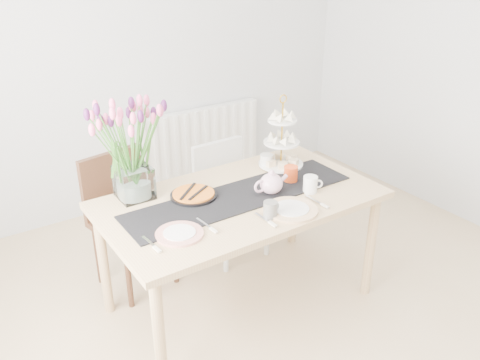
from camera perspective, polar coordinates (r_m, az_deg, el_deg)
room_shell at (r=2.38m, az=10.74°, el=5.38°), size 4.50×4.50×4.50m
radiator at (r=4.61m, az=-4.54°, el=4.38°), size 1.20×0.08×0.60m
dining_table at (r=2.97m, az=0.07°, el=-3.20°), size 1.60×0.90×0.75m
chair_brown at (r=3.36m, az=-12.83°, el=-3.34°), size 0.51×0.51×0.89m
chair_white at (r=3.63m, az=-1.59°, el=-1.22°), size 0.41×0.41×0.81m
table_runner at (r=2.94m, az=0.07°, el=-1.82°), size 1.40×0.35×0.01m
tulip_vase at (r=2.85m, az=-12.32°, el=4.91°), size 0.69×0.69×0.59m
cake_stand at (r=3.30m, az=4.66°, el=3.56°), size 0.29×0.29×0.43m
teapot at (r=2.94m, az=3.54°, el=-0.41°), size 0.23×0.19×0.14m
cream_jug at (r=3.31m, az=3.01°, el=2.17°), size 0.11×0.11×0.08m
tart_tin at (r=2.93m, az=-5.24°, el=-1.71°), size 0.27×0.27×0.03m
mug_grey at (r=2.71m, az=3.43°, el=-3.34°), size 0.09×0.09×0.09m
mug_white at (r=3.00m, az=7.89°, el=-0.49°), size 0.11×0.11×0.10m
mug_orange at (r=3.11m, az=5.71°, el=0.66°), size 0.12×0.12×0.10m
plate_left at (r=2.59m, az=-6.81°, el=-6.02°), size 0.26×0.26×0.01m
plate_right at (r=2.80m, az=5.77°, el=-3.33°), size 0.30×0.30×0.02m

